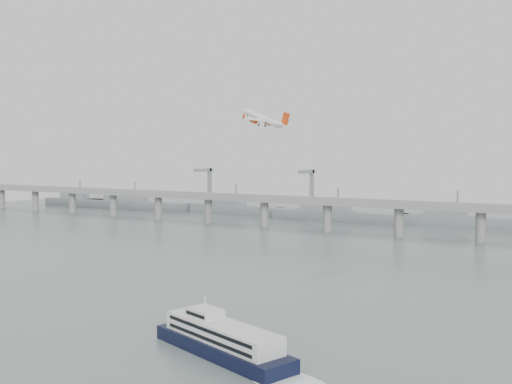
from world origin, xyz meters
The scene contains 5 objects.
ground centered at (0.00, 0.00, 0.00)m, with size 900.00×900.00×0.00m, color slate.
bridge centered at (-1.15, 200.00, 17.65)m, with size 800.00×22.00×23.90m.
distant_fleet centered at (-155.36, 265.08, 6.22)m, with size 453.00×60.90×40.00m.
ferry centered at (50.61, -46.58, 3.97)m, with size 75.20×32.03×14.66m.
airliner centered at (-20.26, 96.48, 71.43)m, with size 35.46×32.81×14.26m.
Camera 1 is at (138.03, -174.70, 52.80)m, focal length 42.00 mm.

